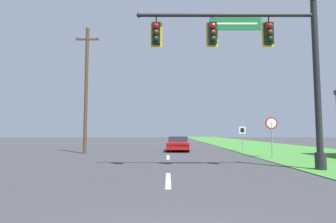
{
  "coord_description": "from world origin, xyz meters",
  "views": [
    {
      "loc": [
        -0.01,
        -2.87,
        1.6
      ],
      "look_at": [
        0.0,
        24.95,
        3.8
      ],
      "focal_mm": 28.0,
      "sensor_mm": 36.0,
      "label": 1
    }
  ],
  "objects": [
    {
      "name": "car_ahead",
      "position": [
        0.87,
        19.9,
        0.61
      ],
      "size": [
        2.05,
        4.73,
        1.19
      ],
      "color": "black",
      "rests_on": "ground"
    },
    {
      "name": "route_sign_post",
      "position": [
        6.24,
        19.17,
        1.53
      ],
      "size": [
        0.55,
        0.06,
        2.03
      ],
      "color": "gray",
      "rests_on": "grass_verge_right"
    },
    {
      "name": "signal_mast",
      "position": [
        4.27,
        8.23,
        4.68
      ],
      "size": [
        8.01,
        0.47,
        7.56
      ],
      "color": "#232326",
      "rests_on": "grass_verge_right"
    },
    {
      "name": "stop_sign",
      "position": [
        6.48,
        13.54,
        1.86
      ],
      "size": [
        0.76,
        0.07,
        2.5
      ],
      "color": "gray",
      "rests_on": "grass_verge_right"
    },
    {
      "name": "grass_verge_right",
      "position": [
        10.5,
        30.0,
        0.02
      ],
      "size": [
        10.0,
        110.0,
        0.04
      ],
      "color": "#38752D",
      "rests_on": "ground"
    },
    {
      "name": "road_center_line",
      "position": [
        0.0,
        22.0,
        0.01
      ],
      "size": [
        0.16,
        34.8,
        0.01
      ],
      "color": "silver",
      "rests_on": "ground"
    },
    {
      "name": "utility_pole_near",
      "position": [
        -6.27,
        16.92,
        5.0
      ],
      "size": [
        1.8,
        0.26,
        9.69
      ],
      "color": "#4C3823",
      "rests_on": "ground"
    }
  ]
}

